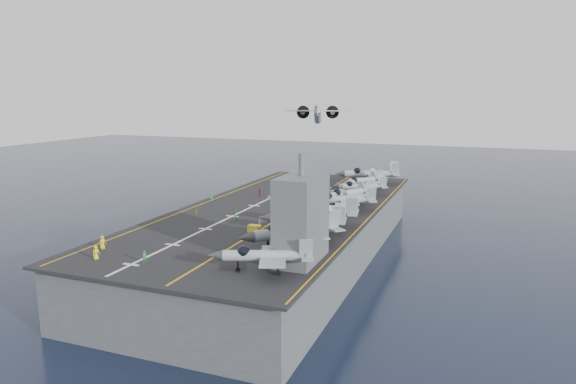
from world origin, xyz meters
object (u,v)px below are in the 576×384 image
(fighter_jet_0, at_px, (267,254))
(tow_cart_a, at_px, (254,229))
(island_superstructure, at_px, (301,208))
(transport_plane, at_px, (318,115))

(fighter_jet_0, bearing_deg, tow_cart_a, 119.58)
(island_superstructure, bearing_deg, transport_plane, 106.33)
(island_superstructure, bearing_deg, tow_cart_a, 137.54)
(fighter_jet_0, relative_size, transport_plane, 0.64)
(fighter_jet_0, bearing_deg, island_superstructure, 67.06)
(tow_cart_a, xyz_separation_m, transport_plane, (-11.99, 71.86, 15.97))
(tow_cart_a, distance_m, transport_plane, 74.58)
(island_superstructure, distance_m, transport_plane, 87.15)
(island_superstructure, xyz_separation_m, tow_cart_a, (-12.38, 11.33, -6.91))
(fighter_jet_0, bearing_deg, transport_plane, 103.75)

